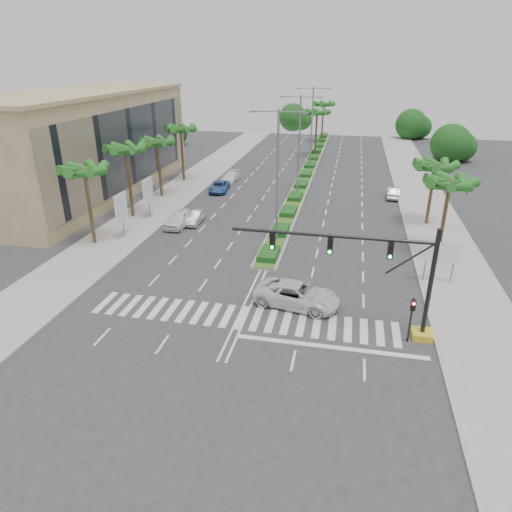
{
  "coord_description": "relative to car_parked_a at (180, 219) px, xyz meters",
  "views": [
    {
      "loc": [
        6.33,
        -25.56,
        16.01
      ],
      "look_at": [
        0.23,
        3.57,
        3.0
      ],
      "focal_mm": 32.0,
      "sensor_mm": 36.0,
      "label": 1
    }
  ],
  "objects": [
    {
      "name": "ground",
      "position": [
        10.45,
        -16.26,
        -0.81
      ],
      "size": [
        160.0,
        160.0,
        0.0
      ],
      "primitive_type": "plane",
      "color": "#333335",
      "rests_on": "ground"
    },
    {
      "name": "footpath_right",
      "position": [
        25.65,
        3.74,
        -0.74
      ],
      "size": [
        6.0,
        120.0,
        0.15
      ],
      "primitive_type": "cube",
      "color": "gray",
      "rests_on": "ground"
    },
    {
      "name": "footpath_left",
      "position": [
        -4.75,
        3.74,
        -0.74
      ],
      "size": [
        6.0,
        120.0,
        0.15
      ],
      "primitive_type": "cube",
      "color": "gray",
      "rests_on": "ground"
    },
    {
      "name": "median",
      "position": [
        10.45,
        28.74,
        -0.71
      ],
      "size": [
        2.2,
        75.0,
        0.2
      ],
      "primitive_type": "cube",
      "color": "gray",
      "rests_on": "ground"
    },
    {
      "name": "median_grass",
      "position": [
        10.45,
        28.74,
        -0.59
      ],
      "size": [
        1.8,
        75.0,
        0.04
      ],
      "primitive_type": "cube",
      "color": "#356221",
      "rests_on": "median"
    },
    {
      "name": "building",
      "position": [
        -15.55,
        9.74,
        5.19
      ],
      "size": [
        12.0,
        36.0,
        12.0
      ],
      "primitive_type": "cube",
      "color": "tan",
      "rests_on": "ground"
    },
    {
      "name": "signal_gantry",
      "position": [
        19.72,
        -16.26,
        2.65
      ],
      "size": [
        12.6,
        1.2,
        7.2
      ],
      "color": "gold",
      "rests_on": "ground"
    },
    {
      "name": "pedestrian_signal",
      "position": [
        21.05,
        -16.94,
        1.23
      ],
      "size": [
        0.28,
        0.36,
        3.0
      ],
      "color": "black",
      "rests_on": "ground"
    },
    {
      "name": "direction_sign",
      "position": [
        23.95,
        -8.27,
        1.64
      ],
      "size": [
        2.7,
        0.11,
        3.4
      ],
      "color": "slate",
      "rests_on": "ground"
    },
    {
      "name": "billboard_near",
      "position": [
        -4.05,
        -4.26,
        2.15
      ],
      "size": [
        0.18,
        2.1,
        4.35
      ],
      "color": "slate",
      "rests_on": "ground"
    },
    {
      "name": "billboard_far",
      "position": [
        -4.05,
        1.74,
        2.15
      ],
      "size": [
        0.18,
        2.1,
        4.35
      ],
      "color": "slate",
      "rests_on": "ground"
    },
    {
      "name": "palm_left_near",
      "position": [
        -6.05,
        -6.26,
        5.88
      ],
      "size": [
        4.57,
        4.68,
        7.55
      ],
      "color": "brown",
      "rests_on": "ground"
    },
    {
      "name": "palm_left_mid",
      "position": [
        -6.05,
        1.74,
        6.26
      ],
      "size": [
        4.57,
        4.68,
        7.95
      ],
      "color": "brown",
      "rests_on": "ground"
    },
    {
      "name": "palm_left_far",
      "position": [
        -6.05,
        9.74,
        5.68
      ],
      "size": [
        4.57,
        4.68,
        7.35
      ],
      "color": "brown",
      "rests_on": "ground"
    },
    {
      "name": "palm_left_end",
      "position": [
        -6.05,
        17.74,
        6.07
      ],
      "size": [
        4.57,
        4.68,
        7.75
      ],
      "color": "brown",
      "rests_on": "ground"
    },
    {
      "name": "palm_right_near",
      "position": [
        24.95,
        -2.26,
        5.39
      ],
      "size": [
        4.57,
        4.68,
        7.05
      ],
      "color": "brown",
      "rests_on": "ground"
    },
    {
      "name": "palm_right_far",
      "position": [
        24.95,
        5.74,
        5.1
      ],
      "size": [
        4.57,
        4.68,
        6.75
      ],
      "color": "brown",
      "rests_on": "ground"
    },
    {
      "name": "palm_median_a",
      "position": [
        10.45,
        38.74,
        6.36
      ],
      "size": [
        4.57,
        4.68,
        8.05
      ],
      "color": "brown",
      "rests_on": "ground"
    },
    {
      "name": "palm_median_b",
      "position": [
        10.45,
        53.74,
        6.36
      ],
      "size": [
        4.57,
        4.68,
        8.05
      ],
      "color": "brown",
      "rests_on": "ground"
    },
    {
      "name": "streetlight_near",
      "position": [
        10.45,
        -2.26,
        6.0
      ],
      "size": [
        5.1,
        0.25,
        12.0
      ],
      "color": "slate",
      "rests_on": "ground"
    },
    {
      "name": "streetlight_mid",
      "position": [
        10.45,
        13.74,
        6.0
      ],
      "size": [
        5.1,
        0.25,
        12.0
      ],
      "color": "slate",
      "rests_on": "ground"
    },
    {
      "name": "streetlight_far",
      "position": [
        10.45,
        29.74,
        6.0
      ],
      "size": [
        5.1,
        0.25,
        12.0
      ],
      "color": "slate",
      "rests_on": "ground"
    },
    {
      "name": "car_parked_a",
      "position": [
        0.0,
        0.0,
        0.0
      ],
      "size": [
        2.31,
        4.91,
        1.62
      ],
      "primitive_type": "imported",
      "rotation": [
        0.0,
        0.0,
        -0.08
      ],
      "color": "white",
      "rests_on": "ground"
    },
    {
      "name": "car_parked_b",
      "position": [
        1.22,
        1.21,
        -0.16
      ],
      "size": [
        1.48,
        3.98,
        1.3
      ],
      "primitive_type": "imported",
      "rotation": [
        0.0,
        0.0,
        0.03
      ],
      "color": "#A6A7AB",
      "rests_on": "ground"
    },
    {
      "name": "car_parked_c",
      "position": [
        0.33,
        13.51,
        -0.16
      ],
      "size": [
        2.65,
        4.92,
        1.31
      ],
      "primitive_type": "imported",
      "rotation": [
        0.0,
        0.0,
        0.1
      ],
      "color": "#335B9C",
      "rests_on": "ground"
    },
    {
      "name": "car_parked_d",
      "position": [
        0.41,
        18.92,
        -0.16
      ],
      "size": [
        2.03,
        4.57,
        1.31
      ],
      "primitive_type": "imported",
      "rotation": [
        0.0,
        0.0,
        -0.04
      ],
      "color": "white",
      "rests_on": "ground"
    },
    {
      "name": "car_crossing",
      "position": [
        13.85,
        -13.86,
        0.02
      ],
      "size": [
        6.4,
        3.85,
        1.66
      ],
      "primitive_type": "imported",
      "rotation": [
        0.0,
        0.0,
        1.38
      ],
      "color": "white",
      "rests_on": "ground"
    },
    {
      "name": "car_right",
      "position": [
        22.25,
        15.15,
        -0.13
      ],
      "size": [
        1.89,
        4.29,
        1.37
      ],
      "primitive_type": "imported",
      "rotation": [
        0.0,
        0.0,
        3.03
      ],
      "color": "silver",
      "rests_on": "ground"
    }
  ]
}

